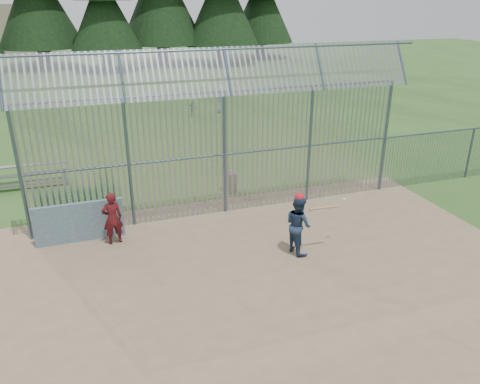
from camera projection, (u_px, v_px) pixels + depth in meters
name	position (u px, v px, depth m)	size (l,w,h in m)	color
ground	(264.00, 264.00, 12.57)	(120.00, 120.00, 0.00)	#2D511E
dirt_infield	(271.00, 273.00, 12.13)	(14.00, 10.00, 0.02)	#756047
dugout_wall	(79.00, 222.00, 13.49)	(2.50, 0.12, 1.20)	#38566B
batter	(298.00, 225.00, 12.83)	(0.81, 0.63, 1.66)	#21334E
onlooker	(112.00, 218.00, 13.31)	(0.57, 0.38, 1.57)	maroon
bg_kid_standing	(221.00, 100.00, 28.82)	(0.78, 0.51, 1.61)	gray
bg_kid_seated	(193.00, 108.00, 28.12)	(0.54, 0.23, 0.93)	slate
batting_gear	(305.00, 200.00, 12.57)	(1.60, 0.34, 0.51)	red
trash_can	(231.00, 181.00, 17.17)	(0.56, 0.56, 0.82)	gray
bleacher	(26.00, 176.00, 17.61)	(3.00, 0.95, 0.72)	slate
backstop_fence	(278.00, 139.00, 15.21)	(20.09, 0.81, 5.30)	#47566B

